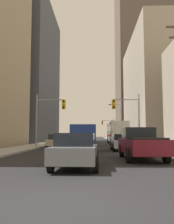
{
  "coord_description": "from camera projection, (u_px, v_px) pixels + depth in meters",
  "views": [
    {
      "loc": [
        0.84,
        -5.19,
        1.43
      ],
      "look_at": [
        0.0,
        20.24,
        3.83
      ],
      "focal_mm": 39.33,
      "sensor_mm": 36.0,
      "label": 1
    }
  ],
  "objects": [
    {
      "name": "ground_plane",
      "position": [
        55.0,
        205.0,
        5.06
      ],
      "size": [
        400.0,
        400.0,
        0.0
      ],
      "primitive_type": "plane",
      "color": "black"
    },
    {
      "name": "sidewalk_left",
      "position": [
        61.0,
        141.0,
        55.04
      ],
      "size": [
        3.32,
        160.0,
        0.15
      ],
      "primitive_type": "cube",
      "color": "#9E9E99",
      "rests_on": "ground"
    },
    {
      "name": "sidewalk_right",
      "position": [
        122.0,
        141.0,
        54.6
      ],
      "size": [
        3.32,
        160.0,
        0.15
      ],
      "primitive_type": "cube",
      "color": "#9E9E99",
      "rests_on": "ground"
    },
    {
      "name": "city_bus",
      "position": [
        117.0,
        132.0,
        39.07
      ],
      "size": [
        2.67,
        11.51,
        3.4
      ],
      "color": "silver",
      "rests_on": "ground"
    },
    {
      "name": "pickup_truck_maroon",
      "position": [
        141.0,
        144.0,
        14.51
      ],
      "size": [
        2.2,
        5.47,
        1.9
      ],
      "color": "maroon",
      "rests_on": "ground"
    },
    {
      "name": "cargo_van_blue",
      "position": [
        84.0,
        137.0,
        21.16
      ],
      "size": [
        2.16,
        5.22,
        2.26
      ],
      "color": "navy",
      "rests_on": "ground"
    },
    {
      "name": "sedan_grey",
      "position": [
        76.0,
        150.0,
        10.71
      ],
      "size": [
        1.95,
        4.25,
        1.52
      ],
      "color": "slate",
      "rests_on": "ground"
    },
    {
      "name": "sedan_silver",
      "position": [
        122.0,
        142.0,
        22.76
      ],
      "size": [
        1.95,
        4.2,
        1.52
      ],
      "color": "#B7BABF",
      "rests_on": "ground"
    },
    {
      "name": "sedan_beige",
      "position": [
        57.0,
        141.0,
        27.21
      ],
      "size": [
        1.95,
        4.25,
        1.52
      ],
      "color": "#C6B793",
      "rests_on": "ground"
    },
    {
      "name": "sedan_white",
      "position": [
        90.0,
        139.0,
        39.59
      ],
      "size": [
        1.95,
        4.23,
        1.52
      ],
      "color": "white",
      "rests_on": "ground"
    },
    {
      "name": "traffic_signal_near_left",
      "position": [
        49.0,
        112.0,
        27.54
      ],
      "size": [
        3.32,
        0.44,
        6.0
      ],
      "color": "gray",
      "rests_on": "ground"
    },
    {
      "name": "traffic_signal_near_right",
      "position": [
        127.0,
        112.0,
        27.25
      ],
      "size": [
        3.08,
        0.44,
        6.0
      ],
      "color": "gray",
      "rests_on": "ground"
    },
    {
      "name": "traffic_signal_far_right",
      "position": [
        108.0,
        126.0,
        66.25
      ],
      "size": [
        3.18,
        0.44,
        6.0
      ],
      "color": "gray",
      "rests_on": "ground"
    },
    {
      "name": "street_lamp_right",
      "position": [
        119.0,
        119.0,
        46.45
      ],
      "size": [
        2.51,
        0.32,
        7.5
      ],
      "color": "gray",
      "rests_on": "ground"
    },
    {
      "name": "building_left_mid_office",
      "position": [
        1.0,
        74.0,
        54.64
      ],
      "size": [
        22.68,
        23.97,
        30.04
      ],
      "primitive_type": "cube",
      "color": "#4C515B",
      "rests_on": "ground"
    },
    {
      "name": "building_right_far_highrise",
      "position": [
        147.0,
        60.0,
        95.21
      ],
      "size": [
        23.18,
        23.3,
        60.84
      ],
      "primitive_type": "cube",
      "color": "#66564C",
      "rests_on": "ground"
    }
  ]
}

